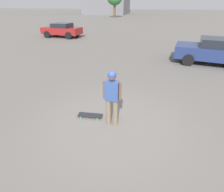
# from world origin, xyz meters

# --- Properties ---
(ground_plane) EXTENTS (220.00, 220.00, 0.00)m
(ground_plane) POSITION_xyz_m (0.00, 0.00, 0.00)
(ground_plane) COLOR slate
(person) EXTENTS (0.52, 0.23, 1.66)m
(person) POSITION_xyz_m (0.00, 0.00, 0.96)
(person) COLOR #7A6B56
(person) RESTS_ON ground_plane
(skateboard) EXTENTS (0.78, 0.34, 0.07)m
(skateboard) POSITION_xyz_m (0.75, -0.18, 0.06)
(skateboard) COLOR #232328
(skateboard) RESTS_ON ground_plane
(car_parked_near) EXTENTS (4.59, 2.62, 1.46)m
(car_parked_near) POSITION_xyz_m (-4.46, -7.04, 0.76)
(car_parked_near) COLOR navy
(car_parked_near) RESTS_ON ground_plane
(car_parked_far) EXTENTS (4.12, 2.17, 1.39)m
(car_parked_far) POSITION_xyz_m (8.52, -13.40, 0.74)
(car_parked_far) COLOR maroon
(car_parked_far) RESTS_ON ground_plane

